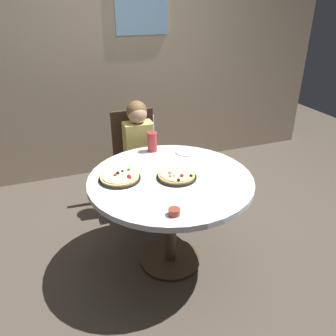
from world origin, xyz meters
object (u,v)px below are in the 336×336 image
object	(u,v)px
dining_table	(170,190)
pizza_cheese	(120,177)
diner_child	(142,167)
soda_cup	(152,142)
plate_small	(187,152)
chair_wooden	(136,155)
pizza_veggie	(177,176)
sauce_bowl	(174,212)

from	to	relation	value
dining_table	pizza_cheese	bearing A→B (deg)	164.09
diner_child	soda_cup	size ratio (longest dim) A/B	3.51
soda_cup	plate_small	size ratio (longest dim) A/B	1.71
diner_child	pizza_cheese	world-z (taller)	diner_child
chair_wooden	soda_cup	xyz separation A→B (m)	(0.02, -0.44, 0.30)
pizza_veggie	sauce_bowl	size ratio (longest dim) A/B	4.03
dining_table	pizza_veggie	size ratio (longest dim) A/B	4.12
diner_child	pizza_cheese	size ratio (longest dim) A/B	3.70
dining_table	chair_wooden	bearing A→B (deg)	89.90
pizza_veggie	pizza_cheese	xyz separation A→B (m)	(-0.38, 0.12, -0.00)
dining_table	pizza_veggie	distance (m)	0.13
sauce_bowl	soda_cup	bearing A→B (deg)	79.47
chair_wooden	sauce_bowl	xyz separation A→B (m)	(-0.15, -1.35, 0.24)
diner_child	soda_cup	bearing A→B (deg)	-83.86
dining_table	soda_cup	size ratio (longest dim) A/B	3.78
dining_table	pizza_cheese	size ratio (longest dim) A/B	3.98
sauce_bowl	plate_small	world-z (taller)	sauce_bowl
chair_wooden	plate_small	xyz separation A→B (m)	(0.28, -0.57, 0.22)
chair_wooden	sauce_bowl	size ratio (longest dim) A/B	13.57
chair_wooden	dining_table	bearing A→B (deg)	-90.10
chair_wooden	plate_small	distance (m)	0.67
plate_small	diner_child	bearing A→B (deg)	126.00
pizza_cheese	diner_child	bearing A→B (deg)	62.11
dining_table	soda_cup	world-z (taller)	soda_cup
dining_table	pizza_veggie	world-z (taller)	pizza_veggie
dining_table	plate_small	xyz separation A→B (m)	(0.28, 0.35, 0.11)
pizza_veggie	pizza_cheese	distance (m)	0.39
pizza_cheese	plate_small	xyz separation A→B (m)	(0.62, 0.26, -0.01)
pizza_cheese	chair_wooden	bearing A→B (deg)	67.45
pizza_veggie	soda_cup	bearing A→B (deg)	91.24
chair_wooden	pizza_cheese	xyz separation A→B (m)	(-0.34, -0.82, 0.24)
dining_table	pizza_veggie	xyz separation A→B (m)	(0.04, -0.02, 0.12)
diner_child	soda_cup	world-z (taller)	diner_child
pizza_cheese	sauce_bowl	xyz separation A→B (m)	(0.20, -0.53, 0.00)
chair_wooden	pizza_cheese	bearing A→B (deg)	-112.55
dining_table	diner_child	size ratio (longest dim) A/B	1.07
pizza_veggie	soda_cup	distance (m)	0.51
pizza_cheese	plate_small	bearing A→B (deg)	22.51
pizza_cheese	dining_table	bearing A→B (deg)	-15.91
dining_table	diner_child	bearing A→B (deg)	90.10
dining_table	plate_small	distance (m)	0.46
pizza_veggie	plate_small	size ratio (longest dim) A/B	1.57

